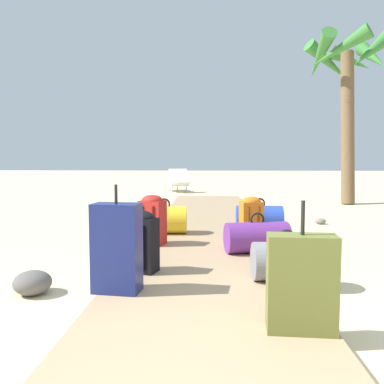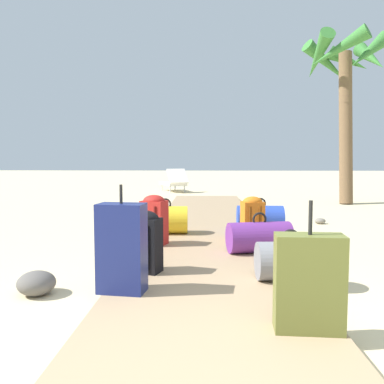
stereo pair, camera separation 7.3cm
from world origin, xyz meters
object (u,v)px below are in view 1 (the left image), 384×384
duffel_bag_blue (259,219)px  backpack_black (141,240)px  suitcase_olive (301,283)px  duffel_bag_grey (286,261)px  backpack_red (152,219)px  backpack_orange (251,217)px  palm_tree_far_right (346,76)px  duffel_bag_yellow (164,220)px  lounge_chair (176,182)px  duffel_bag_purple (257,237)px  suitcase_navy (117,248)px

duffel_bag_blue → backpack_black: size_ratio=1.12×
suitcase_olive → backpack_black: suitcase_olive is taller
suitcase_olive → duffel_bag_grey: bearing=84.6°
backpack_red → backpack_orange: bearing=15.2°
suitcase_olive → backpack_red: size_ratio=1.32×
backpack_red → palm_tree_far_right: palm_tree_far_right is taller
duffel_bag_yellow → palm_tree_far_right: 6.76m
duffel_bag_yellow → lounge_chair: bearing=93.6°
duffel_bag_purple → duffel_bag_blue: (0.17, 1.28, 0.02)m
backpack_orange → duffel_bag_blue: bearing=73.3°
backpack_orange → duffel_bag_yellow: backpack_orange is taller
duffel_bag_purple → palm_tree_far_right: palm_tree_far_right is taller
duffel_bag_yellow → backpack_red: bearing=-94.9°
duffel_bag_purple → palm_tree_far_right: 7.06m
backpack_orange → suitcase_navy: bearing=-120.7°
duffel_bag_grey → duffel_bag_blue: duffel_bag_blue is taller
suitcase_navy → duffel_bag_purple: bearing=48.4°
suitcase_olive → lounge_chair: (-1.70, 11.28, -0.05)m
duffel_bag_purple → backpack_black: 1.44m
suitcase_olive → palm_tree_far_right: palm_tree_far_right is taller
suitcase_navy → lounge_chair: (-0.40, 10.59, -0.10)m
duffel_bag_grey → suitcase_olive: (-0.10, -1.07, 0.13)m
suitcase_olive → duffel_bag_blue: (0.14, 3.39, -0.11)m
suitcase_navy → palm_tree_far_right: 8.72m
backpack_black → backpack_red: (-0.07, 1.22, 0.02)m
duffel_bag_yellow → suitcase_olive: bearing=-69.8°
duffel_bag_purple → duffel_bag_grey: bearing=-82.8°
suitcase_navy → backpack_orange: bearing=59.3°
suitcase_olive → backpack_black: bearing=133.2°
duffel_bag_grey → backpack_orange: bearing=94.2°
palm_tree_far_right → duffel_bag_grey: bearing=-110.9°
suitcase_olive → duffel_bag_yellow: suitcase_olive is taller
backpack_orange → lounge_chair: 8.62m
backpack_red → palm_tree_far_right: size_ratio=0.15×
backpack_red → lounge_chair: (-0.43, 8.79, -0.07)m
duffel_bag_purple → lounge_chair: size_ratio=0.45×
duffel_bag_purple → backpack_black: backpack_black is taller
backpack_black → palm_tree_far_right: 8.21m
backpack_orange → backpack_red: size_ratio=0.92×
backpack_orange → backpack_black: bearing=-126.9°
lounge_chair → duffel_bag_blue: bearing=-76.9°
backpack_orange → backpack_red: bearing=-164.8°
duffel_bag_yellow → backpack_black: size_ratio=1.10×
duffel_bag_grey → lounge_chair: (-1.80, 10.21, 0.08)m
suitcase_navy → backpack_black: 0.59m
suitcase_olive → backpack_orange: bearing=90.6°
suitcase_olive → duffel_bag_yellow: (-1.20, 3.25, -0.11)m
suitcase_olive → backpack_red: suitcase_olive is taller
duffel_bag_grey → lounge_chair: 10.37m
suitcase_navy → lounge_chair: bearing=92.2°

